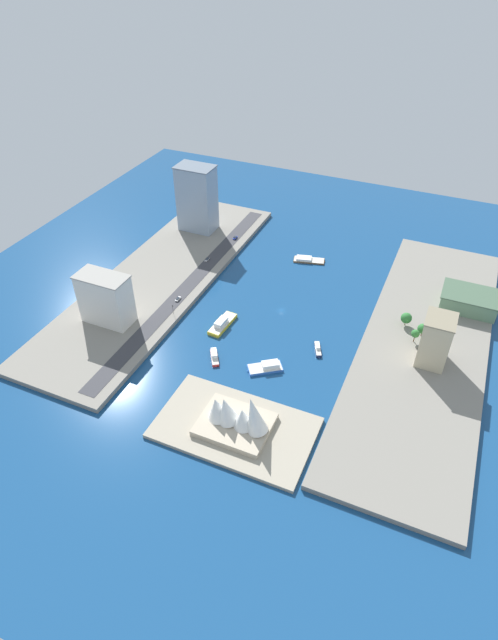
{
  "coord_description": "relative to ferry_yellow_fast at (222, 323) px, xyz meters",
  "views": [
    {
      "loc": [
        -88.0,
        252.42,
        203.12
      ],
      "look_at": [
        14.05,
        20.11,
        2.21
      ],
      "focal_mm": 29.14,
      "sensor_mm": 36.0,
      "label": 1
    }
  ],
  "objects": [
    {
      "name": "ground_plane",
      "position": [
        -27.95,
        -29.55,
        -1.87
      ],
      "size": [
        440.0,
        440.0,
        0.0
      ],
      "primitive_type": "plane",
      "color": "navy"
    },
    {
      "name": "quay_west",
      "position": [
        -118.08,
        -29.55,
        -0.32
      ],
      "size": [
        70.0,
        240.0,
        3.11
      ],
      "primitive_type": "cube",
      "color": "gray",
      "rests_on": "ground_plane"
    },
    {
      "name": "quay_east",
      "position": [
        62.17,
        -29.55,
        -0.32
      ],
      "size": [
        70.0,
        240.0,
        3.11
      ],
      "primitive_type": "cube",
      "color": "gray",
      "rests_on": "ground_plane"
    },
    {
      "name": "peninsula_point",
      "position": [
        -41.6,
        70.99,
        -0.87
      ],
      "size": [
        78.14,
        46.15,
        2.0
      ],
      "primitive_type": "cube",
      "color": "#A89E89",
      "rests_on": "ground_plane"
    },
    {
      "name": "road_strip",
      "position": [
        38.46,
        -29.55,
        1.31
      ],
      "size": [
        10.45,
        228.0,
        0.15
      ],
      "primitive_type": "cube",
      "color": "#38383D",
      "rests_on": "quay_east"
    },
    {
      "name": "ferry_yellow_fast",
      "position": [
        0.0,
        0.0,
        0.0
      ],
      "size": [
        9.47,
        25.86,
        5.54
      ],
      "color": "yellow",
      "rests_on": "ground_plane"
    },
    {
      "name": "patrol_launch_navy",
      "position": [
        -61.35,
        -1.88,
        -0.67
      ],
      "size": [
        8.01,
        14.05,
        3.29
      ],
      "color": "#1E284C",
      "rests_on": "ground_plane"
    },
    {
      "name": "catamaran_blue",
      "position": [
        -39.78,
        24.66,
        -0.34
      ],
      "size": [
        20.72,
        18.29,
        4.32
      ],
      "color": "blue",
      "rests_on": "ground_plane"
    },
    {
      "name": "barge_flat_brown",
      "position": [
        -23.89,
        -93.64,
        -0.78
      ],
      "size": [
        23.75,
        13.37,
        2.78
      ],
      "color": "brown",
      "rests_on": "ground_plane"
    },
    {
      "name": "tugboat_red",
      "position": [
        -8.86,
        28.61,
        -0.29
      ],
      "size": [
        10.65,
        14.06,
        4.0
      ],
      "color": "red",
      "rests_on": "ground_plane"
    },
    {
      "name": "terminal_long_green",
      "position": [
        -137.23,
        -77.0,
        6.68
      ],
      "size": [
        34.94,
        24.9,
        10.83
      ],
      "color": "slate",
      "rests_on": "quay_west"
    },
    {
      "name": "office_block_beige",
      "position": [
        -122.84,
        -15.69,
        16.34
      ],
      "size": [
        16.08,
        18.64,
        30.14
      ],
      "color": "#C6B793",
      "rests_on": "quay_west"
    },
    {
      "name": "hotel_broad_white",
      "position": [
        64.88,
        26.17,
        17.47
      ],
      "size": [
        31.58,
        16.72,
        32.4
      ],
      "color": "silver",
      "rests_on": "quay_east"
    },
    {
      "name": "tower_tall_glass",
      "position": [
        70.05,
        -100.82,
        26.89
      ],
      "size": [
        28.73,
        18.93,
        51.23
      ],
      "color": "#8C9EB2",
      "rests_on": "quay_east"
    },
    {
      "name": "hatchback_blue",
      "position": [
        36.31,
        -97.09,
        2.23
      ],
      "size": [
        2.15,
        4.77,
        1.74
      ],
      "color": "black",
      "rests_on": "road_strip"
    },
    {
      "name": "sedan_silver",
      "position": [
        41.51,
        -59.79,
        2.2
      ],
      "size": [
        2.06,
        4.49,
        1.68
      ],
      "color": "black",
      "rests_on": "road_strip"
    },
    {
      "name": "van_white",
      "position": [
        36.6,
        -9.09,
        2.15
      ],
      "size": [
        1.99,
        5.08,
        1.53
      ],
      "color": "black",
      "rests_on": "road_strip"
    },
    {
      "name": "traffic_light_waterfront",
      "position": [
        32.07,
        4.73,
        5.58
      ],
      "size": [
        0.36,
        0.36,
        6.5
      ],
      "color": "black",
      "rests_on": "quay_east"
    },
    {
      "name": "opera_landmark",
      "position": [
        -42.26,
        70.99,
        7.82
      ],
      "size": [
        35.58,
        28.19,
        24.32
      ],
      "color": "#BCAD93",
      "rests_on": "peninsula_point"
    },
    {
      "name": "park_tree_cluster",
      "position": [
        -109.15,
        -37.6,
        6.75
      ],
      "size": [
        17.23,
        19.53,
        8.74
      ],
      "color": "brown",
      "rests_on": "quay_west"
    }
  ]
}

